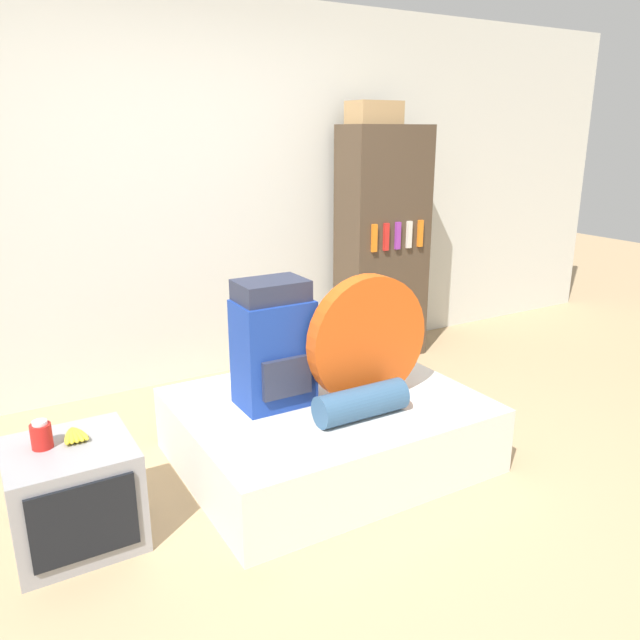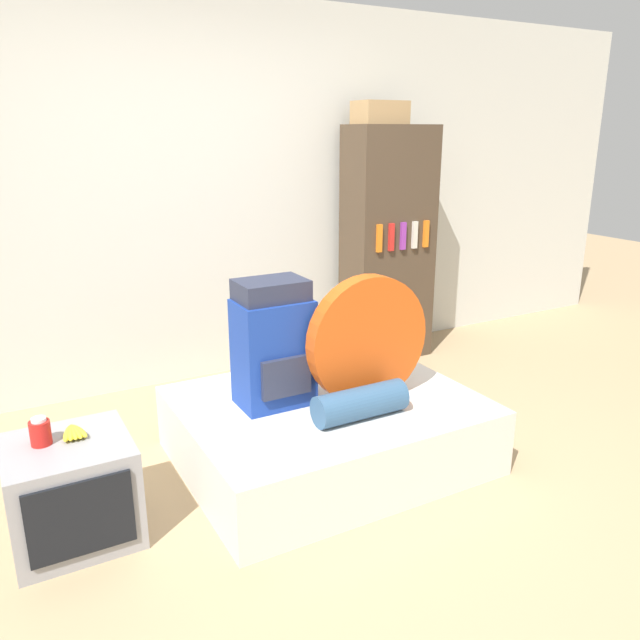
{
  "view_description": "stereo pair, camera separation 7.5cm",
  "coord_description": "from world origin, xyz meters",
  "px_view_note": "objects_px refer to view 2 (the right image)",
  "views": [
    {
      "loc": [
        -1.45,
        -2.2,
        1.74
      ],
      "look_at": [
        0.09,
        0.43,
        0.81
      ],
      "focal_mm": 35.0,
      "sensor_mm": 36.0,
      "label": 1
    },
    {
      "loc": [
        -1.39,
        -2.24,
        1.74
      ],
      "look_at": [
        0.09,
        0.43,
        0.81
      ],
      "focal_mm": 35.0,
      "sensor_mm": 36.0,
      "label": 2
    }
  ],
  "objects_px": {
    "tent_bag": "(368,340)",
    "television": "(72,491)",
    "backpack": "(273,345)",
    "cardboard_box": "(380,113)",
    "bookshelf": "(388,245)",
    "sleeping_roll": "(360,403)",
    "canister": "(40,432)"
  },
  "relations": [
    {
      "from": "sleeping_roll",
      "to": "television",
      "type": "bearing_deg",
      "value": 170.84
    },
    {
      "from": "backpack",
      "to": "bookshelf",
      "type": "distance_m",
      "value": 1.89
    },
    {
      "from": "tent_bag",
      "to": "sleeping_roll",
      "type": "xyz_separation_m",
      "value": [
        -0.15,
        -0.17,
        -0.26
      ]
    },
    {
      "from": "backpack",
      "to": "cardboard_box",
      "type": "relative_size",
      "value": 1.84
    },
    {
      "from": "tent_bag",
      "to": "television",
      "type": "height_order",
      "value": "tent_bag"
    },
    {
      "from": "canister",
      "to": "cardboard_box",
      "type": "height_order",
      "value": "cardboard_box"
    },
    {
      "from": "sleeping_roll",
      "to": "bookshelf",
      "type": "bearing_deg",
      "value": 51.5
    },
    {
      "from": "television",
      "to": "cardboard_box",
      "type": "height_order",
      "value": "cardboard_box"
    },
    {
      "from": "backpack",
      "to": "sleeping_roll",
      "type": "bearing_deg",
      "value": -51.76
    },
    {
      "from": "bookshelf",
      "to": "cardboard_box",
      "type": "bearing_deg",
      "value": 168.94
    },
    {
      "from": "sleeping_roll",
      "to": "television",
      "type": "distance_m",
      "value": 1.38
    },
    {
      "from": "backpack",
      "to": "cardboard_box",
      "type": "distance_m",
      "value": 2.16
    },
    {
      "from": "canister",
      "to": "television",
      "type": "bearing_deg",
      "value": -28.92
    },
    {
      "from": "backpack",
      "to": "sleeping_roll",
      "type": "relative_size",
      "value": 1.37
    },
    {
      "from": "backpack",
      "to": "bookshelf",
      "type": "height_order",
      "value": "bookshelf"
    },
    {
      "from": "bookshelf",
      "to": "canister",
      "type": "bearing_deg",
      "value": -154.78
    },
    {
      "from": "bookshelf",
      "to": "backpack",
      "type": "bearing_deg",
      "value": -142.88
    },
    {
      "from": "tent_bag",
      "to": "bookshelf",
      "type": "xyz_separation_m",
      "value": [
        1.05,
        1.34,
        0.19
      ]
    },
    {
      "from": "sleeping_roll",
      "to": "canister",
      "type": "relative_size",
      "value": 3.96
    },
    {
      "from": "sleeping_roll",
      "to": "television",
      "type": "height_order",
      "value": "sleeping_roll"
    },
    {
      "from": "tent_bag",
      "to": "canister",
      "type": "distance_m",
      "value": 1.59
    },
    {
      "from": "tent_bag",
      "to": "canister",
      "type": "xyz_separation_m",
      "value": [
        -1.58,
        0.1,
        -0.18
      ]
    },
    {
      "from": "television",
      "to": "bookshelf",
      "type": "relative_size",
      "value": 0.29
    },
    {
      "from": "tent_bag",
      "to": "cardboard_box",
      "type": "relative_size",
      "value": 1.89
    },
    {
      "from": "canister",
      "to": "cardboard_box",
      "type": "xyz_separation_m",
      "value": [
        2.54,
        1.26,
        1.34
      ]
    },
    {
      "from": "tent_bag",
      "to": "canister",
      "type": "height_order",
      "value": "tent_bag"
    },
    {
      "from": "sleeping_roll",
      "to": "canister",
      "type": "xyz_separation_m",
      "value": [
        -1.43,
        0.27,
        0.08
      ]
    },
    {
      "from": "tent_bag",
      "to": "canister",
      "type": "bearing_deg",
      "value": 176.41
    },
    {
      "from": "canister",
      "to": "bookshelf",
      "type": "xyz_separation_m",
      "value": [
        2.63,
        1.24,
        0.37
      ]
    },
    {
      "from": "tent_bag",
      "to": "bookshelf",
      "type": "height_order",
      "value": "bookshelf"
    },
    {
      "from": "tent_bag",
      "to": "television",
      "type": "relative_size",
      "value": 1.31
    },
    {
      "from": "television",
      "to": "bookshelf",
      "type": "distance_m",
      "value": 2.93
    }
  ]
}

